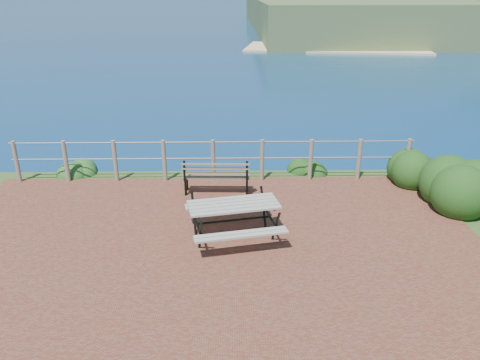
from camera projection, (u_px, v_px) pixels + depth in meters
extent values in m
cube|color=brown|center=(207.00, 255.00, 8.10)|extent=(10.00, 7.00, 0.12)
cylinder|color=#6B5B4C|center=(17.00, 162.00, 10.92)|extent=(0.10, 0.10, 1.00)
cylinder|color=#6B5B4C|center=(66.00, 161.00, 10.94)|extent=(0.10, 0.10, 1.00)
cylinder|color=#6B5B4C|center=(115.00, 161.00, 10.96)|extent=(0.10, 0.10, 1.00)
cylinder|color=#6B5B4C|center=(164.00, 161.00, 10.98)|extent=(0.10, 0.10, 1.00)
cylinder|color=#6B5B4C|center=(213.00, 160.00, 11.00)|extent=(0.10, 0.10, 1.00)
cylinder|color=#6B5B4C|center=(262.00, 160.00, 11.02)|extent=(0.10, 0.10, 1.00)
cylinder|color=#6B5B4C|center=(311.00, 160.00, 11.04)|extent=(0.10, 0.10, 1.00)
cylinder|color=#6B5B4C|center=(359.00, 159.00, 11.06)|extent=(0.10, 0.10, 1.00)
cylinder|color=#6B5B4C|center=(407.00, 159.00, 11.07)|extent=(0.10, 0.10, 1.00)
cylinder|color=slate|center=(213.00, 142.00, 10.83)|extent=(9.40, 0.04, 0.04)
cylinder|color=slate|center=(213.00, 158.00, 10.98)|extent=(9.40, 0.04, 0.04)
cube|color=gray|center=(234.00, 205.00, 8.38)|extent=(1.72, 0.98, 0.04)
cube|color=gray|center=(234.00, 218.00, 8.49)|extent=(1.63, 0.55, 0.04)
cube|color=gray|center=(234.00, 218.00, 8.49)|extent=(1.63, 0.55, 0.04)
cylinder|color=black|center=(234.00, 220.00, 8.50)|extent=(1.37, 0.32, 0.04)
cube|color=brown|center=(216.00, 176.00, 10.35)|extent=(1.47, 0.41, 0.03)
cube|color=brown|center=(216.00, 165.00, 10.25)|extent=(1.47, 0.16, 0.33)
cube|color=black|center=(217.00, 184.00, 10.42)|extent=(0.05, 0.06, 0.40)
cube|color=black|center=(217.00, 184.00, 10.42)|extent=(0.05, 0.06, 0.40)
cube|color=black|center=(217.00, 184.00, 10.42)|extent=(0.05, 0.06, 0.40)
cube|color=black|center=(217.00, 184.00, 10.42)|extent=(0.05, 0.06, 0.40)
ellipsoid|color=#1A3F13|center=(454.00, 204.00, 10.01)|extent=(1.30, 1.30, 1.85)
ellipsoid|color=#1A3F13|center=(419.00, 182.00, 11.13)|extent=(1.09, 1.09, 1.56)
ellipsoid|color=#234A1C|center=(80.00, 174.00, 11.62)|extent=(0.80, 0.80, 0.55)
ellipsoid|color=#1A3F13|center=(308.00, 172.00, 11.70)|extent=(0.70, 0.70, 0.41)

